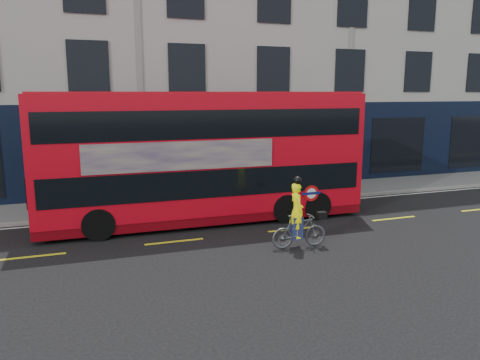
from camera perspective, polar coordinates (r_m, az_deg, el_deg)
name	(u,v)px	position (r m, az deg, el deg)	size (l,w,h in m)	color
ground	(185,258)	(13.10, -6.69, -9.42)	(120.00, 120.00, 0.00)	black
pavement	(149,204)	(19.22, -10.98, -2.83)	(60.00, 3.00, 0.12)	slate
kerb	(155,212)	(17.78, -10.27, -3.89)	(60.00, 0.12, 0.13)	gray
building_terrace	(125,31)	(25.29, -13.88, 17.21)	(50.00, 10.07, 15.00)	#AAA7A0
road_edge_line	(157,216)	(17.51, -10.10, -4.32)	(58.00, 0.10, 0.01)	silver
lane_dashes	(174,242)	(14.49, -8.01, -7.45)	(58.00, 0.12, 0.01)	yellow
bus	(205,156)	(16.24, -4.33, 2.94)	(11.20, 2.71, 4.50)	red
cyclist	(299,224)	(13.72, 7.15, -5.37)	(1.69, 0.60, 2.13)	#4F5255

